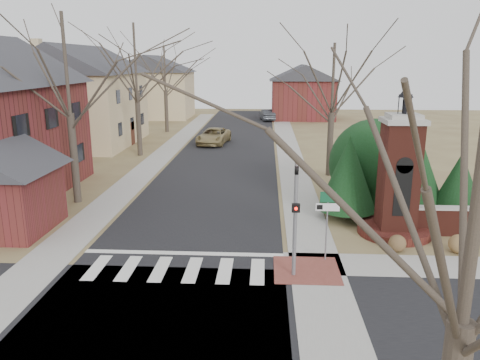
# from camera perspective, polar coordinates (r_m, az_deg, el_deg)

# --- Properties ---
(ground) EXTENTS (120.00, 120.00, 0.00)m
(ground) POSITION_cam_1_polar(r_m,az_deg,el_deg) (17.06, -8.26, -11.92)
(ground) COLOR brown
(ground) RESTS_ON ground
(main_street) EXTENTS (8.00, 70.00, 0.01)m
(main_street) POSITION_cam_1_polar(r_m,az_deg,el_deg) (37.86, -1.76, 2.94)
(main_street) COLOR black
(main_street) RESTS_ON ground
(cross_street) EXTENTS (120.00, 8.00, 0.01)m
(cross_street) POSITION_cam_1_polar(r_m,az_deg,el_deg) (14.49, -10.67, -17.10)
(cross_street) COLOR black
(cross_street) RESTS_ON ground
(crosswalk_zone) EXTENTS (8.00, 2.20, 0.02)m
(crosswalk_zone) POSITION_cam_1_polar(r_m,az_deg,el_deg) (17.76, -7.75, -10.76)
(crosswalk_zone) COLOR silver
(crosswalk_zone) RESTS_ON ground
(stop_bar) EXTENTS (8.00, 0.35, 0.02)m
(stop_bar) POSITION_cam_1_polar(r_m,az_deg,el_deg) (19.10, -6.90, -8.86)
(stop_bar) COLOR silver
(stop_bar) RESTS_ON ground
(sidewalk_right_main) EXTENTS (2.00, 60.00, 0.02)m
(sidewalk_right_main) POSITION_cam_1_polar(r_m,az_deg,el_deg) (37.77, 6.13, 2.84)
(sidewalk_right_main) COLOR gray
(sidewalk_right_main) RESTS_ON ground
(sidewalk_left) EXTENTS (2.00, 60.00, 0.02)m
(sidewalk_left) POSITION_cam_1_polar(r_m,az_deg,el_deg) (38.65, -9.48, 2.99)
(sidewalk_left) COLOR gray
(sidewalk_left) RESTS_ON ground
(curb_apron) EXTENTS (2.40, 2.40, 0.02)m
(curb_apron) POSITION_cam_1_polar(r_m,az_deg,el_deg) (17.71, 8.11, -10.83)
(curb_apron) COLOR brown
(curb_apron) RESTS_ON ground
(traffic_signal_pole) EXTENTS (0.28, 0.41, 4.50)m
(traffic_signal_pole) POSITION_cam_1_polar(r_m,az_deg,el_deg) (16.33, 6.79, -3.28)
(traffic_signal_pole) COLOR slate
(traffic_signal_pole) RESTS_ON ground
(sign_post) EXTENTS (0.90, 0.07, 2.75)m
(sign_post) POSITION_cam_1_polar(r_m,az_deg,el_deg) (18.00, 10.59, -3.88)
(sign_post) COLOR slate
(sign_post) RESTS_ON ground
(brick_gate_monument) EXTENTS (3.20, 3.20, 6.47)m
(brick_gate_monument) POSITION_cam_1_polar(r_m,az_deg,el_deg) (21.45, 18.68, -0.83)
(brick_gate_monument) COLOR #552219
(brick_gate_monument) RESTS_ON ground
(house_stucco_left) EXTENTS (9.80, 12.80, 9.28)m
(house_stucco_left) POSITION_cam_1_polar(r_m,az_deg,el_deg) (45.27, -18.80, 9.94)
(house_stucco_left) COLOR tan
(house_stucco_left) RESTS_ON ground
(garage_left) EXTENTS (4.80, 4.80, 4.29)m
(garage_left) POSITION_cam_1_polar(r_m,az_deg,el_deg) (23.33, -27.15, -0.30)
(garage_left) COLOR maroon
(garage_left) RESTS_ON ground
(house_distant_left) EXTENTS (10.80, 8.80, 8.53)m
(house_distant_left) POSITION_cam_1_polar(r_m,az_deg,el_deg) (64.86, -10.59, 11.26)
(house_distant_left) COLOR tan
(house_distant_left) RESTS_ON ground
(house_distant_right) EXTENTS (8.80, 8.80, 7.30)m
(house_distant_right) POSITION_cam_1_polar(r_m,az_deg,el_deg) (63.26, 7.65, 10.75)
(house_distant_right) COLOR maroon
(house_distant_right) RESTS_ON ground
(evergreen_near) EXTENTS (2.80, 2.80, 4.10)m
(evergreen_near) POSITION_cam_1_polar(r_m,az_deg,el_deg) (22.92, 13.07, 0.85)
(evergreen_near) COLOR #473D33
(evergreen_near) RESTS_ON ground
(evergreen_mid) EXTENTS (3.40, 3.40, 4.70)m
(evergreen_mid) POSITION_cam_1_polar(r_m,az_deg,el_deg) (24.77, 20.20, 2.04)
(evergreen_mid) COLOR #473D33
(evergreen_mid) RESTS_ON ground
(evergreen_far) EXTENTS (2.40, 2.40, 3.30)m
(evergreen_far) POSITION_cam_1_polar(r_m,az_deg,el_deg) (24.67, 25.16, -0.17)
(evergreen_far) COLOR #473D33
(evergreen_far) RESTS_ON ground
(evergreen_mass) EXTENTS (4.80, 4.80, 4.80)m
(evergreen_mass) POSITION_cam_1_polar(r_m,az_deg,el_deg) (25.65, 16.13, 2.31)
(evergreen_mass) COLOR black
(evergreen_mass) RESTS_ON ground
(bare_tree_0) EXTENTS (8.05, 8.05, 11.15)m
(bare_tree_0) POSITION_cam_1_polar(r_m,az_deg,el_deg) (26.06, -20.55, 13.90)
(bare_tree_0) COLOR #473D33
(bare_tree_0) RESTS_ON ground
(bare_tree_1) EXTENTS (8.40, 8.40, 11.64)m
(bare_tree_1) POSITION_cam_1_polar(r_m,az_deg,el_deg) (38.36, -12.70, 14.82)
(bare_tree_1) COLOR #473D33
(bare_tree_1) RESTS_ON ground
(bare_tree_2) EXTENTS (7.35, 7.35, 10.19)m
(bare_tree_2) POSITION_cam_1_polar(r_m,az_deg,el_deg) (51.11, -9.18, 13.66)
(bare_tree_2) COLOR #473D33
(bare_tree_2) RESTS_ON ground
(bare_tree_3) EXTENTS (7.00, 7.00, 9.70)m
(bare_tree_3) POSITION_cam_1_polar(r_m,az_deg,el_deg) (31.27, 11.32, 12.60)
(bare_tree_3) COLOR #473D33
(bare_tree_3) RESTS_ON ground
(pickup_truck) EXTENTS (3.08, 5.49, 1.45)m
(pickup_truck) POSITION_cam_1_polar(r_m,az_deg,el_deg) (43.41, -3.24, 5.36)
(pickup_truck) COLOR #948251
(pickup_truck) RESTS_ON ground
(distant_car) EXTENTS (2.11, 4.54, 1.44)m
(distant_car) POSITION_cam_1_polar(r_m,az_deg,el_deg) (60.81, 3.36, 7.94)
(distant_car) COLOR #393C41
(distant_car) RESTS_ON ground
(dry_shrub_left) EXTENTS (0.70, 0.70, 0.70)m
(dry_shrub_left) POSITION_cam_1_polar(r_m,az_deg,el_deg) (20.07, 18.63, -7.32)
(dry_shrub_left) COLOR brown
(dry_shrub_left) RESTS_ON ground
(dry_shrub_right) EXTENTS (0.76, 0.76, 0.76)m
(dry_shrub_right) POSITION_cam_1_polar(r_m,az_deg,el_deg) (20.83, 25.06, -7.07)
(dry_shrub_right) COLOR brown
(dry_shrub_right) RESTS_ON ground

